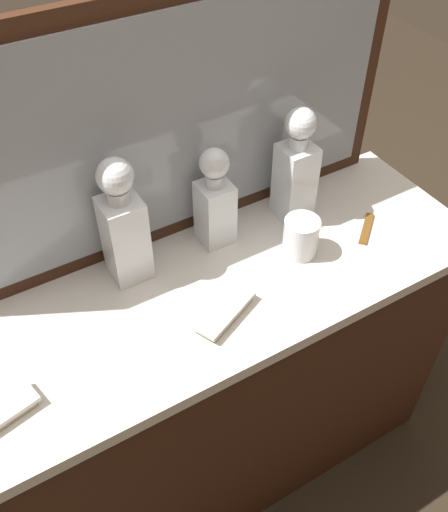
# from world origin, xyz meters

# --- Properties ---
(ground_plane) EXTENTS (6.00, 6.00, 0.00)m
(ground_plane) POSITION_xyz_m (0.00, 0.00, 0.00)
(ground_plane) COLOR #2D2319
(dresser) EXTENTS (1.28, 0.46, 0.85)m
(dresser) POSITION_xyz_m (0.00, 0.00, 0.42)
(dresser) COLOR #381E11
(dresser) RESTS_ON ground_plane
(dresser_mirror) EXTENTS (1.14, 0.03, 0.59)m
(dresser_mirror) POSITION_xyz_m (0.00, 0.21, 1.14)
(dresser_mirror) COLOR #381E11
(dresser_mirror) RESTS_ON dresser
(crystal_decanter_right) EXTENTS (0.09, 0.09, 0.32)m
(crystal_decanter_right) POSITION_xyz_m (-0.17, 0.13, 0.97)
(crystal_decanter_right) COLOR white
(crystal_decanter_right) RESTS_ON dresser
(crystal_decanter_left) EXTENTS (0.08, 0.08, 0.26)m
(crystal_decanter_left) POSITION_xyz_m (0.06, 0.14, 0.95)
(crystal_decanter_left) COLOR white
(crystal_decanter_left) RESTS_ON dresser
(crystal_decanter_front) EXTENTS (0.08, 0.08, 0.31)m
(crystal_decanter_front) POSITION_xyz_m (0.27, 0.12, 0.97)
(crystal_decanter_front) COLOR white
(crystal_decanter_front) RESTS_ON dresser
(crystal_tumbler_rear) EXTENTS (0.09, 0.09, 0.10)m
(crystal_tumbler_rear) POSITION_xyz_m (0.21, -0.01, 0.89)
(crystal_tumbler_rear) COLOR white
(crystal_tumbler_rear) RESTS_ON dresser
(silver_brush_left) EXTENTS (0.17, 0.12, 0.02)m
(silver_brush_left) POSITION_xyz_m (-0.05, -0.09, 0.86)
(silver_brush_left) COLOR #B7A88C
(silver_brush_left) RESTS_ON dresser
(tortoiseshell_comb) EXTENTS (0.10, 0.09, 0.01)m
(tortoiseshell_comb) POSITION_xyz_m (0.40, -0.03, 0.85)
(tortoiseshell_comb) COLOR brown
(tortoiseshell_comb) RESTS_ON dresser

